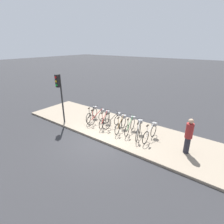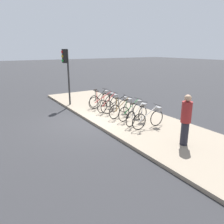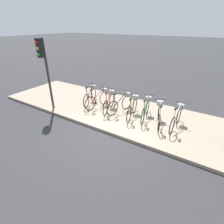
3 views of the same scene
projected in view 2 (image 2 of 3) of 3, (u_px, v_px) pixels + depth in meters
The scene contains 12 objects.
ground_plane at pixel (90, 123), 10.03m from camera, with size 120.00×120.00×0.00m, color #2D2D30.
sidewalk at pixel (122, 116), 10.92m from camera, with size 13.36×3.54×0.12m.
parked_bicycle_0 at pixel (101, 98), 12.50m from camera, with size 0.60×1.56×0.99m.
parked_bicycle_1 at pixel (104, 100), 11.95m from camera, with size 0.48×1.60×0.99m.
parked_bicycle_2 at pixel (110, 103), 11.43m from camera, with size 0.58×1.57×0.99m.
parked_bicycle_3 at pixel (118, 105), 11.04m from camera, with size 0.55×1.58×0.99m.
parked_bicycle_4 at pixel (123, 108), 10.45m from camera, with size 0.49×1.60×0.99m.
parked_bicycle_5 at pixel (132, 110), 10.09m from camera, with size 0.48×1.60×0.99m.
parked_bicycle_6 at pixel (138, 114), 9.48m from camera, with size 0.65×1.54×0.99m.
parked_bicycle_7 at pixel (150, 117), 8.99m from camera, with size 0.46×1.62×0.99m.
pedestrian at pixel (186, 119), 7.23m from camera, with size 0.34×0.34×1.74m.
traffic_light at pixel (66, 65), 12.17m from camera, with size 0.24×0.40×3.14m.
Camera 2 is at (8.58, -4.17, 3.28)m, focal length 35.00 mm.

